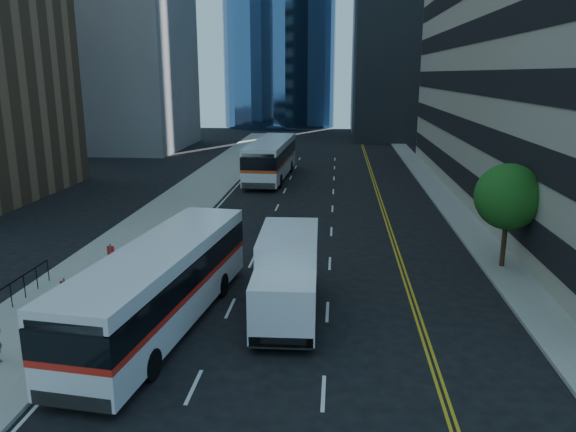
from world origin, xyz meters
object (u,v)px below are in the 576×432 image
object	(u,v)px
box_truck	(287,275)
bus_rear	(271,158)
bus_front	(162,283)
street_tree	(508,197)

from	to	relation	value
box_truck	bus_rear	bearing A→B (deg)	96.44
bus_front	box_truck	xyz separation A→B (m)	(4.62, 1.39, -0.04)
bus_front	bus_rear	distance (m)	31.34
bus_rear	box_truck	size ratio (longest dim) A/B	2.02
street_tree	bus_front	bearing A→B (deg)	-151.89
street_tree	bus_rear	xyz separation A→B (m)	(-14.27, 23.48, -1.73)
bus_front	bus_rear	size ratio (longest dim) A/B	0.92
street_tree	bus_front	distance (m)	16.78
box_truck	bus_front	bearing A→B (deg)	-164.74
street_tree	bus_front	world-z (taller)	street_tree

